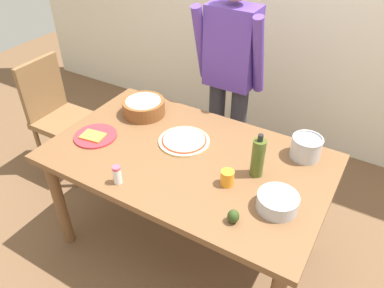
{
  "coord_description": "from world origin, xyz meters",
  "views": [
    {
      "loc": [
        0.88,
        -1.43,
        2.08
      ],
      "look_at": [
        0.0,
        0.05,
        0.81
      ],
      "focal_mm": 34.96,
      "sensor_mm": 36.0,
      "label": 1
    }
  ],
  "objects_px": {
    "chair_wooden_left": "(57,112)",
    "steel_pot": "(306,147)",
    "person_cook": "(230,73)",
    "popcorn_bowl": "(144,106)",
    "cup_orange": "(227,178)",
    "olive_oil_bottle": "(258,157)",
    "salt_shaker": "(117,175)",
    "dining_table": "(188,168)",
    "mixing_bowl_steel": "(277,202)",
    "pizza_raw_on_board": "(184,141)",
    "plate_with_slice": "(95,136)",
    "avocado": "(233,216)"
  },
  "relations": [
    {
      "from": "avocado",
      "to": "chair_wooden_left",
      "type": "bearing_deg",
      "value": 163.87
    },
    {
      "from": "chair_wooden_left",
      "to": "plate_with_slice",
      "type": "bearing_deg",
      "value": -23.49
    },
    {
      "from": "chair_wooden_left",
      "to": "salt_shaker",
      "type": "relative_size",
      "value": 8.96
    },
    {
      "from": "mixing_bowl_steel",
      "to": "cup_orange",
      "type": "bearing_deg",
      "value": 173.62
    },
    {
      "from": "dining_table",
      "to": "person_cook",
      "type": "xyz_separation_m",
      "value": [
        -0.11,
        0.76,
        0.27
      ]
    },
    {
      "from": "dining_table",
      "to": "pizza_raw_on_board",
      "type": "xyz_separation_m",
      "value": [
        -0.09,
        0.1,
        0.1
      ]
    },
    {
      "from": "person_cook",
      "to": "steel_pot",
      "type": "bearing_deg",
      "value": -31.73
    },
    {
      "from": "plate_with_slice",
      "to": "cup_orange",
      "type": "relative_size",
      "value": 3.06
    },
    {
      "from": "cup_orange",
      "to": "dining_table",
      "type": "bearing_deg",
      "value": 161.35
    },
    {
      "from": "steel_pot",
      "to": "cup_orange",
      "type": "relative_size",
      "value": 2.04
    },
    {
      "from": "olive_oil_bottle",
      "to": "popcorn_bowl",
      "type": "bearing_deg",
      "value": 167.76
    },
    {
      "from": "person_cook",
      "to": "popcorn_bowl",
      "type": "bearing_deg",
      "value": -125.99
    },
    {
      "from": "olive_oil_bottle",
      "to": "salt_shaker",
      "type": "height_order",
      "value": "olive_oil_bottle"
    },
    {
      "from": "popcorn_bowl",
      "to": "avocado",
      "type": "bearing_deg",
      "value": -31.21
    },
    {
      "from": "mixing_bowl_steel",
      "to": "chair_wooden_left",
      "type": "bearing_deg",
      "value": 170.35
    },
    {
      "from": "dining_table",
      "to": "pizza_raw_on_board",
      "type": "bearing_deg",
      "value": 129.91
    },
    {
      "from": "dining_table",
      "to": "olive_oil_bottle",
      "type": "distance_m",
      "value": 0.45
    },
    {
      "from": "person_cook",
      "to": "cup_orange",
      "type": "xyz_separation_m",
      "value": [
        0.41,
        -0.86,
        -0.14
      ]
    },
    {
      "from": "olive_oil_bottle",
      "to": "person_cook",
      "type": "bearing_deg",
      "value": 125.76
    },
    {
      "from": "dining_table",
      "to": "popcorn_bowl",
      "type": "height_order",
      "value": "popcorn_bowl"
    },
    {
      "from": "person_cook",
      "to": "salt_shaker",
      "type": "height_order",
      "value": "person_cook"
    },
    {
      "from": "dining_table",
      "to": "mixing_bowl_steel",
      "type": "distance_m",
      "value": 0.61
    },
    {
      "from": "olive_oil_bottle",
      "to": "dining_table",
      "type": "bearing_deg",
      "value": -172.91
    },
    {
      "from": "pizza_raw_on_board",
      "to": "salt_shaker",
      "type": "height_order",
      "value": "salt_shaker"
    },
    {
      "from": "chair_wooden_left",
      "to": "steel_pot",
      "type": "height_order",
      "value": "chair_wooden_left"
    },
    {
      "from": "salt_shaker",
      "to": "pizza_raw_on_board",
      "type": "bearing_deg",
      "value": 77.41
    },
    {
      "from": "chair_wooden_left",
      "to": "pizza_raw_on_board",
      "type": "xyz_separation_m",
      "value": [
        1.24,
        -0.09,
        0.23
      ]
    },
    {
      "from": "popcorn_bowl",
      "to": "mixing_bowl_steel",
      "type": "xyz_separation_m",
      "value": [
        1.07,
        -0.37,
        -0.02
      ]
    },
    {
      "from": "olive_oil_bottle",
      "to": "salt_shaker",
      "type": "bearing_deg",
      "value": -144.09
    },
    {
      "from": "pizza_raw_on_board",
      "to": "popcorn_bowl",
      "type": "xyz_separation_m",
      "value": [
        -0.4,
        0.14,
        0.05
      ]
    },
    {
      "from": "person_cook",
      "to": "plate_with_slice",
      "type": "height_order",
      "value": "person_cook"
    },
    {
      "from": "popcorn_bowl",
      "to": "steel_pot",
      "type": "relative_size",
      "value": 1.61
    },
    {
      "from": "person_cook",
      "to": "cup_orange",
      "type": "distance_m",
      "value": 0.96
    },
    {
      "from": "plate_with_slice",
      "to": "pizza_raw_on_board",
      "type": "bearing_deg",
      "value": 25.31
    },
    {
      "from": "olive_oil_bottle",
      "to": "salt_shaker",
      "type": "xyz_separation_m",
      "value": [
        -0.59,
        -0.43,
        -0.06
      ]
    },
    {
      "from": "dining_table",
      "to": "steel_pot",
      "type": "distance_m",
      "value": 0.68
    },
    {
      "from": "dining_table",
      "to": "pizza_raw_on_board",
      "type": "relative_size",
      "value": 5.2
    },
    {
      "from": "popcorn_bowl",
      "to": "mixing_bowl_steel",
      "type": "distance_m",
      "value": 1.13
    },
    {
      "from": "person_cook",
      "to": "popcorn_bowl",
      "type": "relative_size",
      "value": 5.79
    },
    {
      "from": "avocado",
      "to": "popcorn_bowl",
      "type": "bearing_deg",
      "value": 148.79
    },
    {
      "from": "pizza_raw_on_board",
      "to": "avocado",
      "type": "xyz_separation_m",
      "value": [
        0.52,
        -0.42,
        0.03
      ]
    },
    {
      "from": "chair_wooden_left",
      "to": "avocado",
      "type": "xyz_separation_m",
      "value": [
        1.76,
        -0.51,
        0.25
      ]
    },
    {
      "from": "person_cook",
      "to": "chair_wooden_left",
      "type": "height_order",
      "value": "person_cook"
    },
    {
      "from": "salt_shaker",
      "to": "avocado",
      "type": "height_order",
      "value": "salt_shaker"
    },
    {
      "from": "chair_wooden_left",
      "to": "steel_pot",
      "type": "xyz_separation_m",
      "value": [
        1.9,
        0.14,
        0.29
      ]
    },
    {
      "from": "cup_orange",
      "to": "person_cook",
      "type": "bearing_deg",
      "value": 115.59
    },
    {
      "from": "popcorn_bowl",
      "to": "steel_pot",
      "type": "bearing_deg",
      "value": 4.87
    },
    {
      "from": "plate_with_slice",
      "to": "mixing_bowl_steel",
      "type": "bearing_deg",
      "value": -0.09
    },
    {
      "from": "popcorn_bowl",
      "to": "chair_wooden_left",
      "type": "bearing_deg",
      "value": -176.56
    },
    {
      "from": "steel_pot",
      "to": "chair_wooden_left",
      "type": "bearing_deg",
      "value": -175.76
    }
  ]
}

